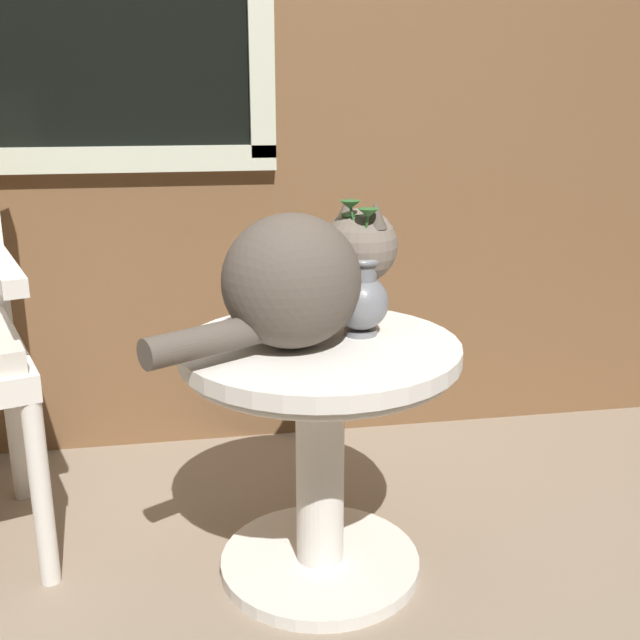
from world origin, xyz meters
TOP-DOWN VIEW (x-y plane):
  - ground_plane at (0.00, 0.00)m, footprint 6.00×6.00m
  - wicker_side_table at (0.15, 0.11)m, footprint 0.60×0.60m
  - cat at (0.11, 0.12)m, footprint 0.55×0.39m
  - pewter_vase_with_ivy at (0.25, 0.16)m, footprint 0.12×0.12m

SIDE VIEW (x-z plane):
  - ground_plane at x=0.00m, z-range 0.00..0.00m
  - wicker_side_table at x=0.15m, z-range 0.10..0.65m
  - pewter_vase_with_ivy at x=0.25m, z-range 0.49..0.78m
  - cat at x=0.11m, z-range 0.55..0.84m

